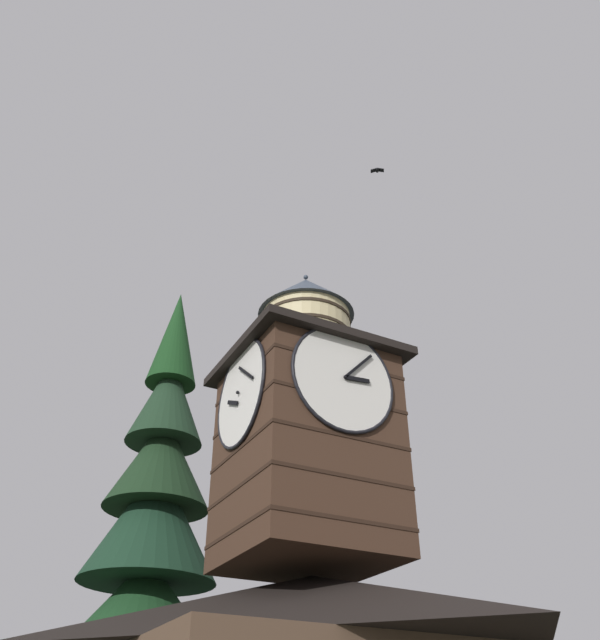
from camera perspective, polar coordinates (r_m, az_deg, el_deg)
clock_tower at (r=19.74m, az=0.54°, el=-8.75°), size 4.85×4.85×9.44m
pine_tree_behind at (r=24.91m, az=-12.74°, el=-19.74°), size 6.50×6.50×18.74m
moon at (r=52.58m, az=0.24°, el=-25.07°), size 1.44×1.44×1.44m
flying_bird_high at (r=25.04m, az=6.58°, el=12.52°), size 0.49×0.39×0.13m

